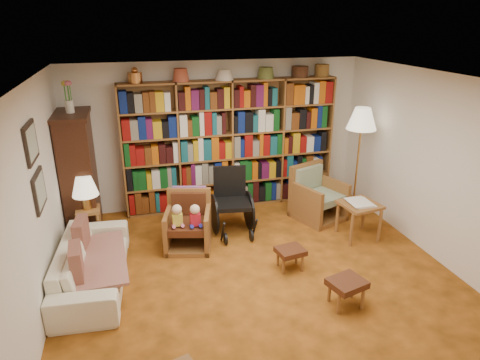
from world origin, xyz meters
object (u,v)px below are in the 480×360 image
object	(u,v)px
side_table_lamp	(89,219)
armchair_sage	(317,197)
sofa	(92,263)
wheelchair	(232,203)
floor_lamp	(362,123)
side_table_papers	(359,209)
footstool_b	(347,285)
footstool_a	(290,252)
armchair_leather	(187,223)

from	to	relation	value
side_table_lamp	armchair_sage	size ratio (longest dim) A/B	0.55
sofa	armchair_sage	xyz separation A→B (m)	(3.51, 1.09, 0.06)
wheelchair	sofa	bearing A→B (deg)	-155.18
wheelchair	floor_lamp	world-z (taller)	floor_lamp
side_table_papers	footstool_b	size ratio (longest dim) A/B	1.29
armchair_sage	footstool_a	xyz separation A→B (m)	(-1.00, -1.42, -0.09)
side_table_lamp	wheelchair	bearing A→B (deg)	-5.46
floor_lamp	side_table_papers	bearing A→B (deg)	-114.97
armchair_sage	footstool_a	distance (m)	1.74
armchair_sage	footstool_b	bearing A→B (deg)	-105.94
armchair_leather	footstool_b	size ratio (longest dim) A/B	1.72
footstool_b	armchair_sage	bearing A→B (deg)	74.06
side_table_papers	footstool_b	world-z (taller)	side_table_papers
side_table_papers	footstool_b	distance (m)	1.76
side_table_lamp	footstool_a	distance (m)	2.99
sofa	floor_lamp	world-z (taller)	floor_lamp
armchair_sage	floor_lamp	world-z (taller)	floor_lamp
armchair_sage	wheelchair	size ratio (longest dim) A/B	0.95
sofa	footstool_a	world-z (taller)	sofa
footstool_a	footstool_b	size ratio (longest dim) A/B	0.84
footstool_a	footstool_b	bearing A→B (deg)	-68.94
sofa	wheelchair	xyz separation A→B (m)	(2.02, 0.93, 0.18)
sofa	footstool_b	size ratio (longest dim) A/B	4.06
armchair_leather	floor_lamp	world-z (taller)	floor_lamp
armchair_leather	footstool_b	bearing A→B (deg)	-50.65
floor_lamp	wheelchair	bearing A→B (deg)	-176.24
footstool_b	floor_lamp	bearing A→B (deg)	59.56
armchair_leather	footstool_a	size ratio (longest dim) A/B	2.05
armchair_leather	side_table_papers	size ratio (longest dim) A/B	1.34
armchair_leather	wheelchair	xyz separation A→B (m)	(0.73, 0.25, 0.13)
sofa	side_table_lamp	xyz separation A→B (m)	(-0.10, 1.14, 0.09)
armchair_sage	wheelchair	world-z (taller)	wheelchair
floor_lamp	sofa	bearing A→B (deg)	-165.61
floor_lamp	armchair_leather	bearing A→B (deg)	-172.32
armchair_leather	side_table_lamp	bearing A→B (deg)	161.94
footstool_b	wheelchair	bearing A→B (deg)	111.07
side_table_lamp	side_table_papers	distance (m)	4.01
armchair_sage	floor_lamp	bearing A→B (deg)	-0.95
wheelchair	side_table_papers	distance (m)	1.92
armchair_leather	footstool_a	xyz separation A→B (m)	(1.22, -1.01, -0.09)
armchair_sage	side_table_papers	size ratio (longest dim) A/B	1.58
armchair_leather	sofa	bearing A→B (deg)	-152.00
armchair_leather	armchair_sage	size ratio (longest dim) A/B	0.84
armchair_sage	footstool_a	size ratio (longest dim) A/B	2.44
armchair_sage	floor_lamp	size ratio (longest dim) A/B	0.54
side_table_lamp	wheelchair	xyz separation A→B (m)	(2.12, -0.20, 0.09)
footstool_a	armchair_leather	bearing A→B (deg)	140.31
armchair_sage	wheelchair	bearing A→B (deg)	-174.06
wheelchair	footstool_a	bearing A→B (deg)	-68.92
side_table_papers	footstool_a	size ratio (longest dim) A/B	1.54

